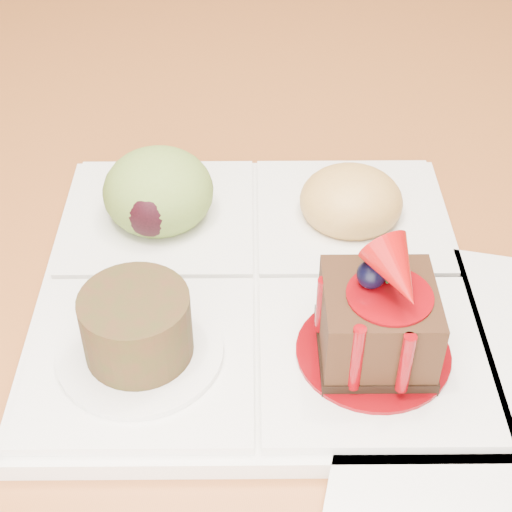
# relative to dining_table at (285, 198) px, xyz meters

# --- Properties ---
(dining_table) EXTENTS (1.00, 1.80, 0.75)m
(dining_table) POSITION_rel_dining_table_xyz_m (0.00, 0.00, 0.00)
(dining_table) COLOR brown
(dining_table) RESTS_ON ground
(sampler_plate) EXTENTS (0.31, 0.31, 0.11)m
(sampler_plate) POSITION_rel_dining_table_xyz_m (-0.00, -0.20, 0.09)
(sampler_plate) COLOR silver
(sampler_plate) RESTS_ON dining_table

